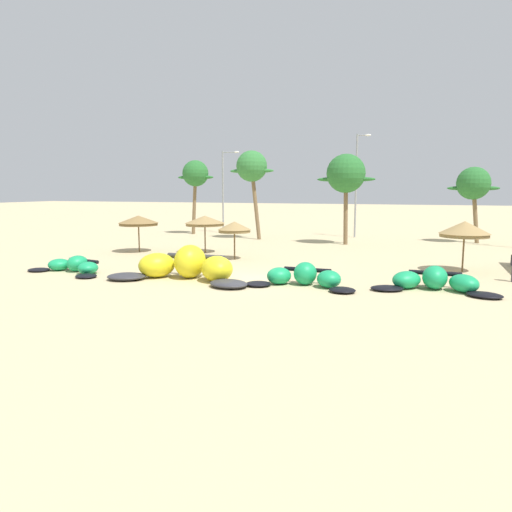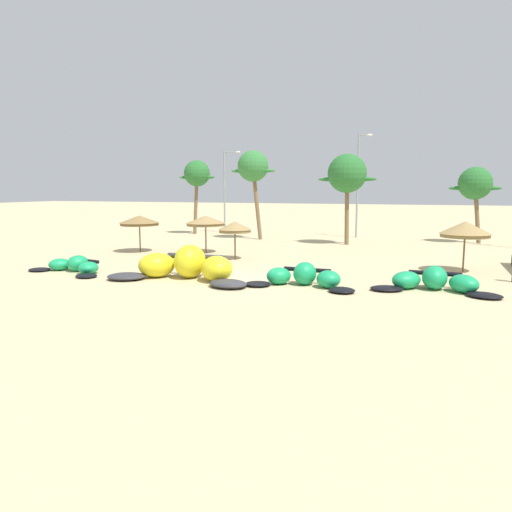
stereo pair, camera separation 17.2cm
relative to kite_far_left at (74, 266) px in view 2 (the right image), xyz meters
The scene contains 15 objects.
ground_plane 10.25m from the kite_far_left, ahead, with size 260.00×260.00×0.00m, color #C6B284.
kite_far_left is the anchor object (origin of this frame).
kite_left 7.21m from the kite_far_left, ahead, with size 8.34×3.79×1.80m.
kite_left_of_center 13.54m from the kite_far_left, ahead, with size 5.78×2.64×1.15m.
kite_center 19.74m from the kite_far_left, ahead, with size 6.08×2.85×1.14m.
beach_umbrella_near_van 9.36m from the kite_far_left, 98.79° to the left, with size 3.02×3.02×2.78m.
beach_umbrella_middle 11.02m from the kite_far_left, 70.60° to the left, with size 2.99×2.99×2.81m.
beach_umbrella_near_palms 10.59m from the kite_far_left, 48.13° to the left, with size 2.27×2.27×2.60m.
beach_umbrella_outermost 22.74m from the kite_far_left, 19.64° to the left, with size 2.86×2.86×2.95m.
palm_leftmost 24.76m from the kite_far_left, 99.07° to the left, with size 4.11×2.74×7.78m.
palm_left 22.08m from the kite_far_left, 80.32° to the left, with size 4.39×2.93×8.37m.
palm_left_of_gap 23.72m from the kite_far_left, 56.68° to the left, with size 4.97×3.32×7.76m.
palm_center_left 33.75m from the kite_far_left, 46.24° to the left, with size 4.32×2.88×6.72m.
lamppost_west 26.55m from the kite_far_left, 93.29° to the left, with size 1.98×0.24×8.83m.
lamppost_west_center 29.21m from the kite_far_left, 63.66° to the left, with size 1.38×0.24×10.07m.
Camera 2 is at (8.98, -23.48, 4.80)m, focal length 33.66 mm.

